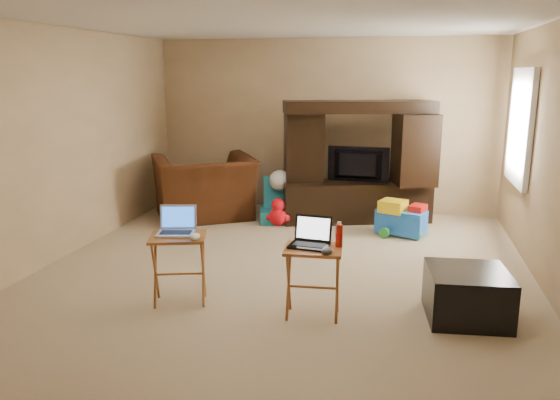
% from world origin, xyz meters
% --- Properties ---
extents(floor, '(5.50, 5.50, 0.00)m').
position_xyz_m(floor, '(0.00, 0.00, 0.00)').
color(floor, '#C6AC89').
rests_on(floor, ground).
extents(ceiling, '(5.50, 5.50, 0.00)m').
position_xyz_m(ceiling, '(0.00, 0.00, 2.50)').
color(ceiling, silver).
rests_on(ceiling, ground).
extents(wall_back, '(5.00, 0.00, 5.00)m').
position_xyz_m(wall_back, '(0.00, 2.75, 1.25)').
color(wall_back, tan).
rests_on(wall_back, ground).
extents(wall_front, '(5.00, 0.00, 5.00)m').
position_xyz_m(wall_front, '(0.00, -2.75, 1.25)').
color(wall_front, tan).
rests_on(wall_front, ground).
extents(wall_left, '(0.00, 5.50, 5.50)m').
position_xyz_m(wall_left, '(-2.50, 0.00, 1.25)').
color(wall_left, tan).
rests_on(wall_left, ground).
extents(wall_right, '(0.00, 5.50, 5.50)m').
position_xyz_m(wall_right, '(2.50, 0.00, 1.25)').
color(wall_right, tan).
rests_on(wall_right, ground).
extents(window_pane, '(0.00, 1.20, 1.20)m').
position_xyz_m(window_pane, '(2.48, 1.55, 1.40)').
color(window_pane, white).
rests_on(window_pane, ground).
extents(window_frame, '(0.06, 1.14, 1.34)m').
position_xyz_m(window_frame, '(2.46, 1.55, 1.40)').
color(window_frame, white).
rests_on(window_frame, ground).
extents(entertainment_center, '(2.07, 1.08, 1.65)m').
position_xyz_m(entertainment_center, '(0.55, 2.15, 0.82)').
color(entertainment_center, black).
rests_on(entertainment_center, floor).
extents(television, '(0.84, 0.16, 0.48)m').
position_xyz_m(television, '(0.55, 2.11, 0.79)').
color(television, black).
rests_on(television, entertainment_center).
extents(recliner, '(1.75, 1.69, 0.87)m').
position_xyz_m(recliner, '(-1.55, 1.84, 0.43)').
color(recliner, '#431F0E').
rests_on(recliner, floor).
extents(child_rocker, '(0.58, 0.63, 0.62)m').
position_xyz_m(child_rocker, '(-0.50, 1.85, 0.31)').
color(child_rocker, '#177282').
rests_on(child_rocker, floor).
extents(plush_toy, '(0.35, 0.29, 0.39)m').
position_xyz_m(plush_toy, '(-0.44, 1.65, 0.19)').
color(plush_toy, red).
rests_on(plush_toy, floor).
extents(push_toy, '(0.72, 0.62, 0.46)m').
position_xyz_m(push_toy, '(1.17, 1.58, 0.23)').
color(push_toy, blue).
rests_on(push_toy, floor).
extents(ottoman, '(0.71, 0.71, 0.41)m').
position_xyz_m(ottoman, '(1.73, -0.77, 0.21)').
color(ottoman, black).
rests_on(ottoman, floor).
extents(tray_table_left, '(0.57, 0.51, 0.63)m').
position_xyz_m(tray_table_left, '(-0.73, -1.00, 0.31)').
color(tray_table_left, '#996225').
rests_on(tray_table_left, floor).
extents(tray_table_right, '(0.50, 0.41, 0.61)m').
position_xyz_m(tray_table_right, '(0.47, -1.03, 0.30)').
color(tray_table_right, '#9A6225').
rests_on(tray_table_right, floor).
extents(laptop_left, '(0.38, 0.34, 0.24)m').
position_xyz_m(laptop_left, '(-0.76, -0.97, 0.75)').
color(laptop_left, '#BABBBF').
rests_on(laptop_left, tray_table_left).
extents(laptop_right, '(0.34, 0.30, 0.24)m').
position_xyz_m(laptop_right, '(0.43, -1.01, 0.73)').
color(laptop_right, black).
rests_on(laptop_right, tray_table_right).
extents(mouse_left, '(0.11, 0.14, 0.05)m').
position_xyz_m(mouse_left, '(-0.54, -1.07, 0.65)').
color(mouse_left, white).
rests_on(mouse_left, tray_table_left).
extents(mouse_right, '(0.12, 0.14, 0.05)m').
position_xyz_m(mouse_right, '(0.60, -1.15, 0.63)').
color(mouse_right, '#3D3E42').
rests_on(mouse_right, tray_table_right).
extents(water_bottle, '(0.06, 0.06, 0.19)m').
position_xyz_m(water_bottle, '(0.67, -0.95, 0.70)').
color(water_bottle, red).
rests_on(water_bottle, tray_table_right).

